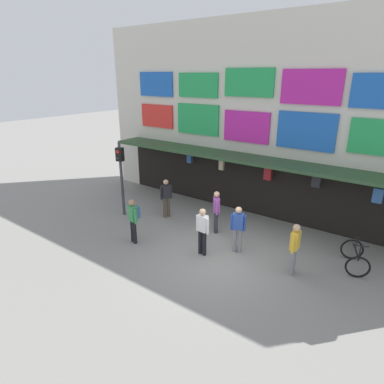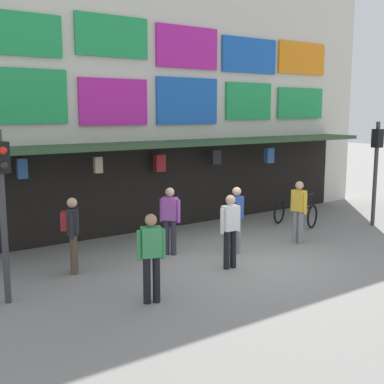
# 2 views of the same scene
# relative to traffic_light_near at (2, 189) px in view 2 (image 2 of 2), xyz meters

# --- Properties ---
(ground_plane) EXTENTS (80.00, 80.00, 0.00)m
(ground_plane) POSITION_rel_traffic_light_near_xyz_m (5.20, -0.51, -2.14)
(ground_plane) COLOR gray
(shopfront) EXTENTS (18.00, 2.60, 8.00)m
(shopfront) POSITION_rel_traffic_light_near_xyz_m (5.21, 4.05, 1.82)
(shopfront) COLOR beige
(shopfront) RESTS_ON ground
(traffic_light_near) EXTENTS (0.33, 0.35, 3.20)m
(traffic_light_near) POSITION_rel_traffic_light_near_xyz_m (0.00, 0.00, 0.00)
(traffic_light_near) COLOR #38383D
(traffic_light_near) RESTS_ON ground
(traffic_light_far) EXTENTS (0.29, 0.33, 3.20)m
(traffic_light_far) POSITION_rel_traffic_light_near_xyz_m (11.07, 0.02, 0.00)
(traffic_light_far) COLOR #38383D
(traffic_light_far) RESTS_ON ground
(bicycle_parked) EXTENTS (1.06, 1.33, 1.05)m
(bicycle_parked) POSITION_rel_traffic_light_near_xyz_m (9.05, 1.35, -1.75)
(bicycle_parked) COLOR black
(bicycle_parked) RESTS_ON ground
(pedestrian_in_red) EXTENTS (0.51, 0.43, 1.68)m
(pedestrian_in_red) POSITION_rel_traffic_light_near_xyz_m (2.18, -1.51, -1.16)
(pedestrian_in_red) COLOR black
(pedestrian_in_red) RESTS_ON ground
(pedestrian_in_black) EXTENTS (0.24, 0.53, 1.68)m
(pedestrian_in_black) POSITION_rel_traffic_light_near_xyz_m (7.57, -0.12, -1.19)
(pedestrian_in_black) COLOR gray
(pedestrian_in_black) RESTS_ON ground
(pedestrian_in_purple) EXTENTS (0.40, 0.44, 1.68)m
(pedestrian_in_purple) POSITION_rel_traffic_light_near_xyz_m (4.16, 0.93, -1.19)
(pedestrian_in_purple) COLOR #2D2D38
(pedestrian_in_purple) RESTS_ON ground
(pedestrian_in_white) EXTENTS (0.53, 0.25, 1.68)m
(pedestrian_in_white) POSITION_rel_traffic_light_near_xyz_m (4.67, -0.77, -1.19)
(pedestrian_in_white) COLOR black
(pedestrian_in_white) RESTS_ON ground
(pedestrian_in_blue) EXTENTS (0.50, 0.34, 1.68)m
(pedestrian_in_blue) POSITION_rel_traffic_light_near_xyz_m (5.56, 0.06, -1.19)
(pedestrian_in_blue) COLOR gray
(pedestrian_in_blue) RESTS_ON ground
(pedestrian_in_yellow) EXTENTS (0.46, 0.48, 1.68)m
(pedestrian_in_yellow) POSITION_rel_traffic_light_near_xyz_m (1.65, 0.94, -1.16)
(pedestrian_in_yellow) COLOR brown
(pedestrian_in_yellow) RESTS_ON ground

